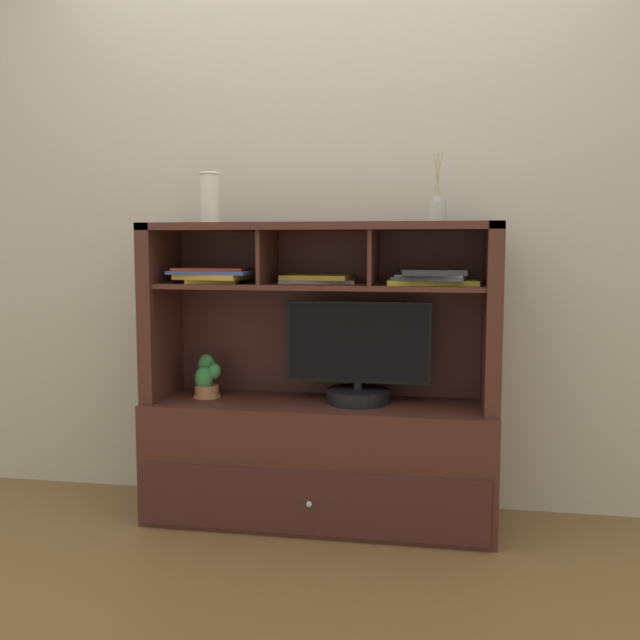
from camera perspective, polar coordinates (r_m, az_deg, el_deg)
floor_plane at (r=3.15m, az=-0.00°, el=-15.61°), size 6.00×6.00×0.02m
back_wall at (r=3.19m, az=0.81°, el=10.50°), size 6.00×0.02×2.80m
media_console at (r=3.03m, az=0.02°, el=-8.51°), size 1.44×0.48×1.24m
tv_monitor at (r=2.95m, az=3.04°, el=-3.33°), size 0.59×0.26×0.42m
potted_orchid at (r=3.11m, az=-8.97°, el=-4.67°), size 0.12×0.12×0.18m
magazine_stack_left at (r=3.02m, az=-8.35°, el=3.58°), size 0.36×0.28×0.06m
magazine_stack_centre at (r=2.98m, az=-0.16°, el=3.29°), size 0.32×0.23×0.03m
magazine_stack_right at (r=2.85m, az=8.83°, el=3.37°), size 0.36×0.28×0.06m
diffuser_bottle at (r=2.90m, az=9.26°, el=8.54°), size 0.08×0.08×0.27m
ceramic_vase at (r=3.06m, az=-8.74°, el=9.56°), size 0.09×0.09×0.21m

